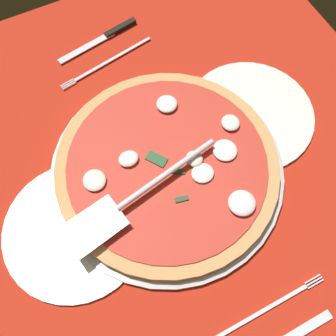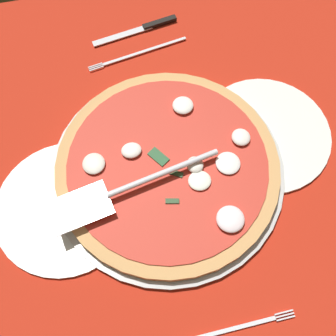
# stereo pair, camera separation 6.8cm
# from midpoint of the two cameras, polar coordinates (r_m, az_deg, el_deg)

# --- Properties ---
(ground_plane) EXTENTS (0.96, 0.96, 0.01)m
(ground_plane) POSITION_cam_midpoint_polar(r_m,az_deg,el_deg) (0.70, -3.81, -1.43)
(ground_plane) COLOR #B42514
(checker_pattern) EXTENTS (0.96, 0.96, 0.00)m
(checker_pattern) POSITION_cam_midpoint_polar(r_m,az_deg,el_deg) (0.70, -3.83, -1.28)
(checker_pattern) COLOR silver
(checker_pattern) RESTS_ON ground_plane
(pizza_pan) EXTENTS (0.41, 0.41, 0.01)m
(pizza_pan) POSITION_cam_midpoint_polar(r_m,az_deg,el_deg) (0.69, -2.78, -0.88)
(pizza_pan) COLOR #B6B9B8
(pizza_pan) RESTS_ON ground_plane
(dinner_plate_left) EXTENTS (0.24, 0.24, 0.01)m
(dinner_plate_left) POSITION_cam_midpoint_polar(r_m,az_deg,el_deg) (0.76, 9.42, 7.47)
(dinner_plate_left) COLOR white
(dinner_plate_left) RESTS_ON ground_plane
(dinner_plate_right) EXTENTS (0.24, 0.24, 0.01)m
(dinner_plate_right) POSITION_cam_midpoint_polar(r_m,az_deg,el_deg) (0.69, -16.19, -9.00)
(dinner_plate_right) COLOR white
(dinner_plate_right) RESTS_ON ground_plane
(pizza) EXTENTS (0.39, 0.39, 0.03)m
(pizza) POSITION_cam_midpoint_polar(r_m,az_deg,el_deg) (0.68, -2.72, -0.26)
(pizza) COLOR tan
(pizza) RESTS_ON pizza_pan
(pizza_server) EXTENTS (0.30, 0.09, 0.01)m
(pizza_server) POSITION_cam_midpoint_polar(r_m,az_deg,el_deg) (0.63, -8.15, -4.71)
(pizza_server) COLOR silver
(pizza_server) RESTS_ON pizza
(place_setting_near) EXTENTS (0.22, 0.16, 0.01)m
(place_setting_near) POSITION_cam_midpoint_polar(r_m,az_deg,el_deg) (0.86, -11.39, 16.37)
(place_setting_near) COLOR white
(place_setting_near) RESTS_ON ground_plane
(place_setting_far) EXTENTS (0.21, 0.11, 0.01)m
(place_setting_far) POSITION_cam_midpoint_polar(r_m,az_deg,el_deg) (0.65, 11.70, -22.41)
(place_setting_far) COLOR silver
(place_setting_far) RESTS_ON ground_plane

